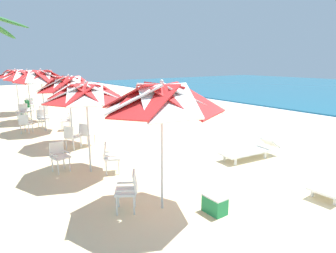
# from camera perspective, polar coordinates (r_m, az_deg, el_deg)

# --- Properties ---
(ground_plane) EXTENTS (80.00, 80.00, 0.00)m
(ground_plane) POSITION_cam_1_polar(r_m,az_deg,el_deg) (7.59, 19.27, -12.28)
(ground_plane) COLOR beige
(beach_umbrella_0) EXTENTS (2.51, 2.51, 2.76)m
(beach_umbrella_0) POSITION_cam_1_polar(r_m,az_deg,el_deg) (5.82, -1.24, 5.41)
(beach_umbrella_0) COLOR silver
(beach_umbrella_0) RESTS_ON ground
(plastic_chair_0) EXTENTS (0.61, 0.62, 0.87)m
(plastic_chair_0) POSITION_cam_1_polar(r_m,az_deg,el_deg) (6.28, -7.67, -12.01)
(plastic_chair_0) COLOR white
(plastic_chair_0) RESTS_ON ground
(beach_umbrella_1) EXTENTS (2.36, 2.36, 2.60)m
(beach_umbrella_1) POSITION_cam_1_polar(r_m,az_deg,el_deg) (8.25, -15.75, 6.24)
(beach_umbrella_1) COLOR silver
(beach_umbrella_1) RESTS_ON ground
(plastic_chair_1) EXTENTS (0.54, 0.52, 0.87)m
(plastic_chair_1) POSITION_cam_1_polar(r_m,az_deg,el_deg) (8.93, -20.54, -5.17)
(plastic_chair_1) COLOR white
(plastic_chair_1) RESTS_ON ground
(plastic_chair_2) EXTENTS (0.59, 0.60, 0.87)m
(plastic_chair_2) POSITION_cam_1_polar(r_m,az_deg,el_deg) (8.41, -11.35, -5.68)
(plastic_chair_2) COLOR white
(plastic_chair_2) RESTS_ON ground
(beach_umbrella_2) EXTENTS (2.29, 2.29, 2.66)m
(beach_umbrella_2) POSITION_cam_1_polar(r_m,az_deg,el_deg) (11.33, -18.86, 7.77)
(beach_umbrella_2) COLOR silver
(beach_umbrella_2) RESTS_ON ground
(plastic_chair_3) EXTENTS (0.59, 0.61, 0.87)m
(plastic_chair_3) POSITION_cam_1_polar(r_m,az_deg,el_deg) (11.24, -15.71, -1.25)
(plastic_chair_3) COLOR white
(plastic_chair_3) RESTS_ON ground
(plastic_chair_4) EXTENTS (0.60, 0.61, 0.87)m
(plastic_chair_4) POSITION_cam_1_polar(r_m,az_deg,el_deg) (10.97, -18.35, -1.77)
(plastic_chair_4) COLOR white
(plastic_chair_4) RESTS_ON ground
(beach_umbrella_3) EXTENTS (2.34, 2.34, 2.80)m
(beach_umbrella_3) POSITION_cam_1_polar(r_m,az_deg,el_deg) (14.08, -23.60, 8.86)
(beach_umbrella_3) COLOR silver
(beach_umbrella_3) RESTS_ON ground
(plastic_chair_5) EXTENTS (0.63, 0.63, 0.87)m
(plastic_chair_5) POSITION_cam_1_polar(r_m,az_deg,el_deg) (14.18, -26.15, 0.74)
(plastic_chair_5) COLOR white
(plastic_chair_5) RESTS_ON ground
(plastic_chair_6) EXTENTS (0.56, 0.54, 0.87)m
(plastic_chair_6) POSITION_cam_1_polar(r_m,az_deg,el_deg) (15.17, -23.35, 1.70)
(plastic_chair_6) COLOR white
(plastic_chair_6) RESTS_ON ground
(plastic_chair_7) EXTENTS (0.59, 0.61, 0.87)m
(plastic_chair_7) POSITION_cam_1_polar(r_m,az_deg,el_deg) (14.12, -19.09, 1.30)
(plastic_chair_7) COLOR white
(plastic_chair_7) RESTS_ON ground
(beach_umbrella_4) EXTENTS (2.26, 2.26, 2.74)m
(beach_umbrella_4) POSITION_cam_1_polar(r_m,az_deg,el_deg) (16.72, -25.85, 8.91)
(beach_umbrella_4) COLOR silver
(beach_umbrella_4) RESTS_ON ground
(plastic_chair_8) EXTENTS (0.55, 0.58, 0.87)m
(plastic_chair_8) POSITION_cam_1_polar(r_m,az_deg,el_deg) (17.86, -25.80, 2.99)
(plastic_chair_8) COLOR white
(plastic_chair_8) RESTS_ON ground
(plastic_chair_9) EXTENTS (0.48, 0.45, 0.87)m
(plastic_chair_9) POSITION_cam_1_polar(r_m,az_deg,el_deg) (16.62, -23.23, 2.59)
(plastic_chair_9) COLOR white
(plastic_chair_9) RESTS_ON ground
(plastic_chair_10) EXTENTS (0.60, 0.59, 0.87)m
(plastic_chair_10) POSITION_cam_1_polar(r_m,az_deg,el_deg) (17.50, -26.68, 2.73)
(plastic_chair_10) COLOR white
(plastic_chair_10) RESTS_ON ground
(beach_umbrella_5) EXTENTS (2.33, 2.33, 2.69)m
(beach_umbrella_5) POSITION_cam_1_polar(r_m,az_deg,el_deg) (19.76, -27.71, 9.04)
(beach_umbrella_5) COLOR silver
(beach_umbrella_5) RESTS_ON ground
(plastic_chair_11) EXTENTS (0.51, 0.48, 0.87)m
(plastic_chair_11) POSITION_cam_1_polar(r_m,az_deg,el_deg) (20.28, -25.42, 4.04)
(plastic_chair_11) COLOR white
(plastic_chair_11) RESTS_ON ground
(plastic_chair_12) EXTENTS (0.61, 0.62, 0.87)m
(plastic_chair_12) POSITION_cam_1_polar(r_m,az_deg,el_deg) (19.16, -26.01, 3.54)
(plastic_chair_12) COLOR #2D8C4C
(plastic_chair_12) RESTS_ON ground
(sun_lounger_2) EXTENTS (0.87, 2.20, 0.62)m
(sun_lounger_2) POSITION_cam_1_polar(r_m,az_deg,el_deg) (9.87, 15.76, -4.47)
(sun_lounger_2) COLOR white
(sun_lounger_2) RESTS_ON ground
(cooler_box) EXTENTS (0.50, 0.34, 0.40)m
(cooler_box) POSITION_cam_1_polar(r_m,az_deg,el_deg) (6.36, 9.14, -14.72)
(cooler_box) COLOR #238C4C
(cooler_box) RESTS_ON ground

